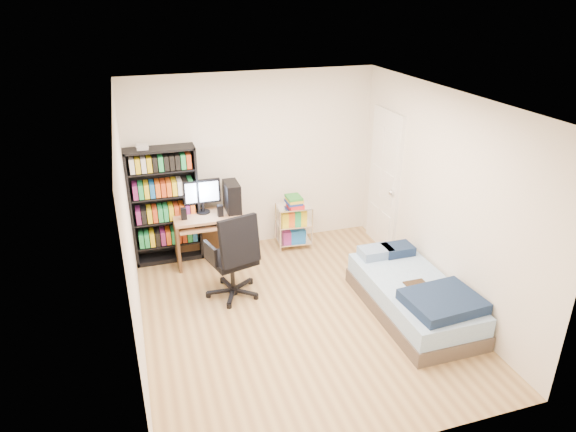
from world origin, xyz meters
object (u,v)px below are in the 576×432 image
object	(u,v)px
computer_desk	(214,217)
office_chair	(234,270)
bed	(414,297)
media_shelf	(165,204)

from	to	relation	value
computer_desk	office_chair	distance (m)	1.08
office_chair	computer_desk	bearing A→B (deg)	77.28
computer_desk	bed	xyz separation A→B (m)	(1.94, -2.04, -0.40)
computer_desk	office_chair	size ratio (longest dim) A/B	1.04
computer_desk	bed	distance (m)	2.85
media_shelf	bed	size ratio (longest dim) A/B	0.93
bed	office_chair	bearing A→B (deg)	152.32
media_shelf	bed	xyz separation A→B (m)	(2.57, -2.21, -0.60)
media_shelf	computer_desk	distance (m)	0.68
media_shelf	bed	distance (m)	3.44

